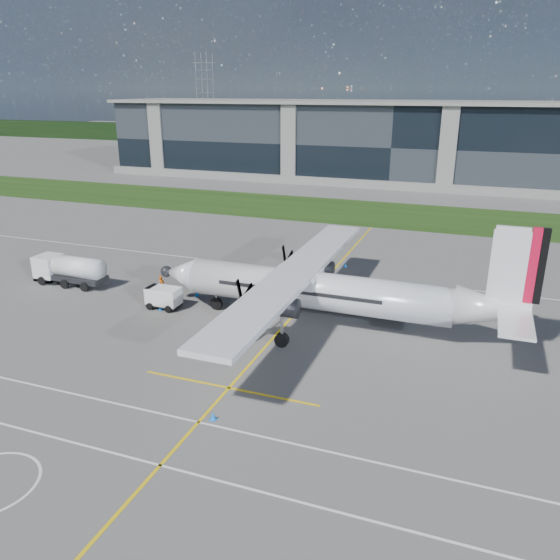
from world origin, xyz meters
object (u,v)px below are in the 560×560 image
(fuel_tanker_truck, at_px, (66,270))
(safety_cone_fwd, at_px, (161,295))
(safety_cone_portwing, at_px, (213,416))
(safety_cone_nose_stbd, at_px, (197,293))
(turboprop_aircraft, at_px, (330,271))
(baggage_tug, at_px, (164,298))
(safety_cone_nose_port, at_px, (160,307))
(ground_crew_person, at_px, (162,284))
(safety_cone_stbdwing, at_px, (345,265))
(pylon_west, at_px, (205,97))

(fuel_tanker_truck, relative_size, safety_cone_fwd, 15.22)
(safety_cone_portwing, distance_m, safety_cone_nose_stbd, 20.00)
(turboprop_aircraft, height_order, fuel_tanker_truck, turboprop_aircraft)
(baggage_tug, height_order, safety_cone_portwing, baggage_tug)
(fuel_tanker_truck, xyz_separation_m, safety_cone_nose_port, (12.03, -2.56, -1.18))
(fuel_tanker_truck, distance_m, ground_crew_person, 10.21)
(safety_cone_portwing, distance_m, safety_cone_nose_port, 17.53)
(turboprop_aircraft, distance_m, safety_cone_fwd, 16.46)
(safety_cone_nose_stbd, bearing_deg, safety_cone_stbdwing, 50.93)
(turboprop_aircraft, xyz_separation_m, safety_cone_nose_stbd, (-13.01, 2.23, -4.37))
(safety_cone_portwing, xyz_separation_m, safety_cone_fwd, (-13.20, 15.55, 0.00))
(ground_crew_person, xyz_separation_m, safety_cone_portwing, (13.53, -16.35, -0.78))
(ground_crew_person, height_order, safety_cone_portwing, ground_crew_person)
(ground_crew_person, bearing_deg, turboprop_aircraft, -95.04)
(fuel_tanker_truck, height_order, safety_cone_portwing, fuel_tanker_truck)
(safety_cone_portwing, xyz_separation_m, safety_cone_nose_stbd, (-10.36, 17.11, 0.00))
(safety_cone_stbdwing, height_order, safety_cone_fwd, same)
(fuel_tanker_truck, bearing_deg, pylon_west, 112.63)
(safety_cone_nose_stbd, relative_size, safety_cone_nose_port, 1.00)
(baggage_tug, xyz_separation_m, safety_cone_fwd, (-1.54, 1.87, -0.66))
(ground_crew_person, xyz_separation_m, safety_cone_nose_port, (1.85, -3.26, -0.78))
(turboprop_aircraft, distance_m, safety_cone_portwing, 15.74)
(fuel_tanker_truck, distance_m, safety_cone_stbdwing, 28.04)
(safety_cone_nose_stbd, relative_size, safety_cone_stbdwing, 1.00)
(safety_cone_portwing, bearing_deg, safety_cone_nose_stbd, 121.20)
(safety_cone_nose_port, distance_m, safety_cone_fwd, 2.90)
(safety_cone_portwing, distance_m, safety_cone_fwd, 20.39)
(turboprop_aircraft, distance_m, ground_crew_person, 16.64)
(turboprop_aircraft, xyz_separation_m, safety_cone_fwd, (-15.85, 0.66, -4.37))
(safety_cone_portwing, bearing_deg, safety_cone_stbdwing, 89.53)
(pylon_west, distance_m, baggage_tug, 163.20)
(baggage_tug, relative_size, safety_cone_fwd, 6.06)
(safety_cone_nose_stbd, height_order, safety_cone_nose_port, same)
(safety_cone_portwing, bearing_deg, pylon_west, 117.68)
(fuel_tanker_truck, height_order, safety_cone_nose_port, fuel_tanker_truck)
(pylon_west, height_order, safety_cone_portwing, pylon_west)
(baggage_tug, bearing_deg, fuel_tanker_truck, 170.71)
(pylon_west, relative_size, safety_cone_portwing, 60.00)
(pylon_west, xyz_separation_m, safety_cone_portwing, (83.65, -159.46, -14.75))
(baggage_tug, xyz_separation_m, ground_crew_person, (-1.87, 2.67, 0.12))
(safety_cone_fwd, bearing_deg, safety_cone_nose_stbd, 28.87)
(turboprop_aircraft, bearing_deg, safety_cone_nose_stbd, 170.30)
(safety_cone_nose_stbd, bearing_deg, turboprop_aircraft, -9.70)
(fuel_tanker_truck, relative_size, safety_cone_portwing, 15.22)
(fuel_tanker_truck, bearing_deg, safety_cone_fwd, -0.52)
(pylon_west, bearing_deg, baggage_tug, -63.72)
(safety_cone_nose_port, bearing_deg, safety_cone_nose_stbd, 71.95)
(ground_crew_person, bearing_deg, safety_cone_portwing, -140.27)
(ground_crew_person, height_order, safety_cone_nose_port, ground_crew_person)
(ground_crew_person, distance_m, safety_cone_stbdwing, 19.54)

